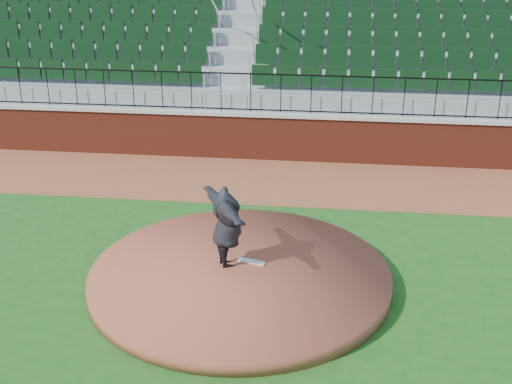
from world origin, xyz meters
TOP-DOWN VIEW (x-y plane):
  - ground at (0.00, 0.00)m, footprint 90.00×90.00m
  - warning_track at (0.00, 5.40)m, footprint 34.00×3.20m
  - field_wall at (0.00, 7.00)m, footprint 34.00×0.35m
  - wall_cap at (0.00, 7.00)m, footprint 34.00×0.45m
  - wall_railing at (0.00, 7.00)m, footprint 34.00×0.05m
  - seating_stands at (0.00, 9.72)m, footprint 34.00×5.10m
  - concourse_wall at (0.00, 12.52)m, footprint 34.00×0.50m
  - pitchers_mound at (-0.15, 0.31)m, footprint 5.41×5.41m
  - pitching_rubber at (0.02, 0.65)m, footprint 0.53×0.26m
  - pitcher at (-0.41, 0.51)m, footprint 1.37×1.92m

SIDE VIEW (x-z plane):
  - ground at x=0.00m, z-range 0.00..0.00m
  - warning_track at x=0.00m, z-range 0.00..0.01m
  - pitchers_mound at x=-0.15m, z-range 0.00..0.25m
  - pitching_rubber at x=0.02m, z-range 0.25..0.28m
  - field_wall at x=0.00m, z-range 0.00..1.20m
  - pitcher at x=-0.41m, z-range 0.25..1.80m
  - wall_cap at x=0.00m, z-range 1.20..1.30m
  - wall_railing at x=0.00m, z-range 1.30..2.30m
  - seating_stands at x=0.00m, z-range 0.00..4.60m
  - concourse_wall at x=0.00m, z-range 0.00..5.50m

